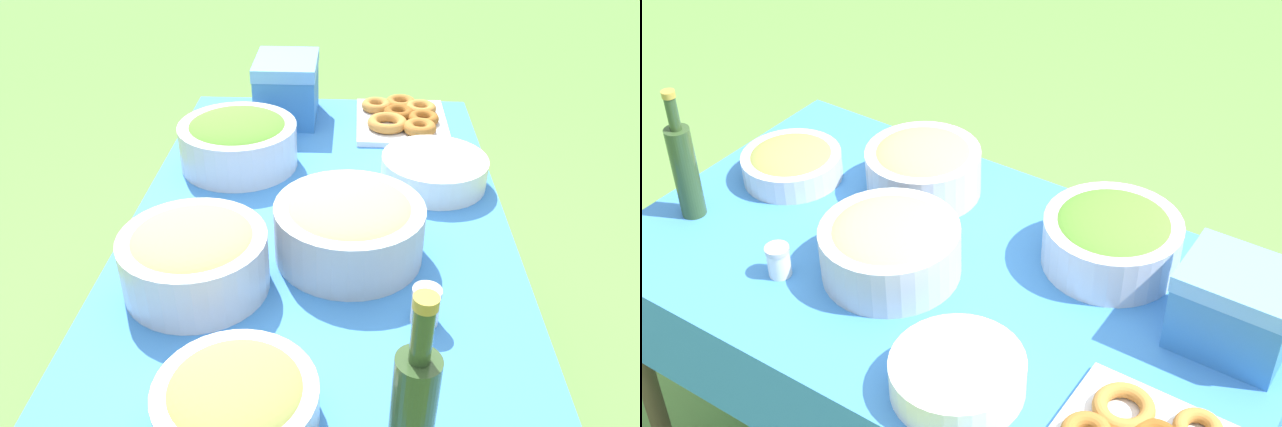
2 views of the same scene
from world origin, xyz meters
TOP-DOWN VIEW (x-y plane):
  - picnic_table at (0.00, 0.00)m, footprint 1.47×0.85m
  - salad_bowl at (-0.28, -0.22)m, footprint 0.30×0.30m
  - pasta_bowl at (0.10, 0.07)m, footprint 0.30×0.30m
  - plate_stack at (-0.21, 0.27)m, footprint 0.26×0.26m
  - olive_oil_bottle at (0.62, 0.15)m, footprint 0.06×0.06m
  - bread_bowl at (0.22, -0.22)m, footprint 0.28×0.28m
  - olive_bowl at (0.53, -0.09)m, footprint 0.25×0.25m
  - cooler_box at (-0.59, -0.13)m, footprint 0.22×0.18m
  - salt_shaker at (0.30, 0.21)m, footprint 0.05×0.05m

SIDE VIEW (x-z plane):
  - picnic_table at x=0.00m, z-range 0.28..1.05m
  - plate_stack at x=-0.21m, z-range 0.76..0.84m
  - salt_shaker at x=0.30m, z-range 0.76..0.84m
  - olive_bowl at x=0.53m, z-range 0.76..0.85m
  - salad_bowl at x=-0.28m, z-range 0.77..0.90m
  - bread_bowl at x=0.22m, z-range 0.77..0.90m
  - pasta_bowl at x=0.10m, z-range 0.77..0.91m
  - cooler_box at x=-0.59m, z-range 0.76..0.95m
  - olive_oil_bottle at x=0.62m, z-range 0.73..1.06m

